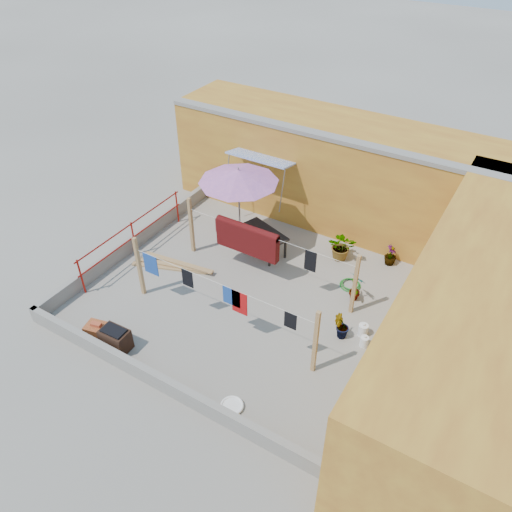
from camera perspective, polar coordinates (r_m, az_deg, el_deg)
name	(u,v)px	position (r m, az deg, el deg)	size (l,w,h in m)	color
ground	(251,295)	(13.29, -0.56, -4.51)	(80.00, 80.00, 0.00)	#9E998E
wall_back	(345,174)	(15.68, 10.16, 9.26)	(11.00, 3.27, 3.21)	gold
wall_right	(468,326)	(11.10, 23.08, -7.38)	(2.40, 9.00, 3.20)	gold
parapet_front	(163,384)	(11.21, -10.53, -14.15)	(8.30, 0.16, 0.44)	gray
parapet_left	(134,242)	(15.23, -13.75, 1.59)	(0.16, 7.30, 0.44)	gray
red_railing	(133,234)	(14.69, -13.90, 2.50)	(0.05, 4.20, 1.10)	#9C160F
clothesline_rig	(246,247)	(13.16, -1.19, 1.05)	(5.09, 2.35, 1.80)	tan
patio_umbrella	(239,176)	(13.65, -2.01, 9.08)	(2.77, 2.77, 2.67)	gray
outdoor_table	(263,234)	(14.42, 0.80, 2.54)	(1.64, 1.19, 0.69)	black
brick_stack	(98,331)	(12.64, -17.61, -8.20)	(0.62, 0.51, 0.48)	#9E4F24
lumber_pile	(174,265)	(14.34, -9.38, -1.04)	(2.31, 0.94, 0.14)	tan
brazier	(116,339)	(12.22, -15.74, -9.12)	(0.68, 0.47, 0.60)	black
white_basin	(232,406)	(10.92, -2.77, -16.76)	(0.50, 0.50, 0.09)	white
water_jug_a	(364,341)	(12.19, 12.26, -9.52)	(0.20, 0.20, 0.32)	white
water_jug_b	(363,330)	(12.42, 12.12, -8.26)	(0.24, 0.24, 0.37)	white
green_hose	(350,285)	(13.79, 10.71, -3.23)	(0.57, 0.57, 0.08)	#186C1F
plant_back_a	(342,246)	(14.46, 9.80, 1.12)	(0.79, 0.68, 0.87)	#195A1B
plant_back_b	(390,255)	(14.63, 15.12, 0.08)	(0.34, 0.34, 0.61)	#195A1B
plant_right_a	(356,286)	(13.12, 11.36, -3.40)	(0.48, 0.33, 0.92)	#195A1B
plant_right_b	(341,327)	(12.14, 9.71, -7.95)	(0.39, 0.31, 0.70)	#195A1B
plant_right_c	(371,372)	(11.43, 12.97, -12.81)	(0.50, 0.43, 0.55)	#195A1B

